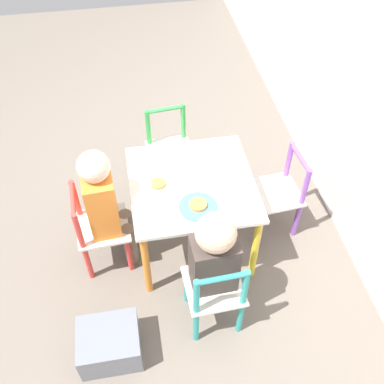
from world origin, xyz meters
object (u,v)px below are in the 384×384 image
chair_teal (215,292)px  storage_bin (110,344)px  child_right (213,258)px  child_front (105,202)px  plate_front (158,185)px  kids_table (192,191)px  chair_green (170,151)px  chair_red (99,229)px  chair_purple (279,194)px  plate_right (198,206)px

chair_teal → storage_bin: bearing=7.4°
child_right → child_front: (-0.40, -0.45, 0.00)m
plate_front → storage_bin: (0.58, -0.32, -0.40)m
kids_table → storage_bin: kids_table is taller
child_front → chair_green: bearing=-40.1°
chair_green → storage_bin: (1.07, -0.43, -0.16)m
kids_table → chair_red: size_ratio=1.19×
storage_bin → kids_table: bearing=140.1°
chair_green → storage_bin: bearing=-117.9°
chair_red → child_right: child_right is taller
kids_table → chair_green: (-0.49, -0.05, -0.16)m
plate_front → storage_bin: 0.77m
chair_red → chair_purple: bearing=-89.3°
kids_table → chair_green: 0.52m
kids_table → child_front: 0.43m
chair_green → plate_right: chair_green is taller
child_front → storage_bin: bearing=170.8°
chair_teal → plate_front: size_ratio=3.27×
kids_table → plate_right: bearing=0.0°
chair_purple → storage_bin: 1.17m
plate_right → child_right: bearing=3.9°
chair_red → plate_front: chair_red is taller
chair_green → child_right: child_right is taller
child_right → plate_right: bearing=-88.5°
chair_green → plate_front: 0.56m
chair_green → child_right: size_ratio=0.71×
chair_purple → plate_front: size_ratio=3.27×
chair_red → storage_bin: chair_red is taller
chair_teal → plate_front: bearing=-71.6°
chair_purple → child_front: size_ratio=0.67×
chair_purple → plate_front: chair_purple is taller
chair_teal → chair_purple: size_ratio=1.00×
chair_green → storage_bin: 1.16m
chair_green → plate_right: (0.66, 0.05, 0.23)m
kids_table → child_right: (0.43, 0.02, 0.03)m
chair_teal → chair_green: same height
chair_purple → plate_right: 0.58m
chair_purple → child_right: bearing=-49.9°
chair_teal → storage_bin: chair_teal is taller
child_right → storage_bin: child_right is taller
chair_red → child_right: 0.68m
chair_purple → storage_bin: (0.62, -0.97, -0.16)m
chair_red → plate_right: bearing=-109.0°
plate_right → storage_bin: (0.41, -0.48, -0.40)m
chair_red → storage_bin: size_ratio=1.86×
storage_bin → chair_green: bearing=157.9°
plate_right → chair_green: bearing=-175.7°
child_right → child_front: size_ratio=0.96×
chair_red → storage_bin: (0.55, 0.01, -0.16)m
plate_front → chair_green: bearing=166.6°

